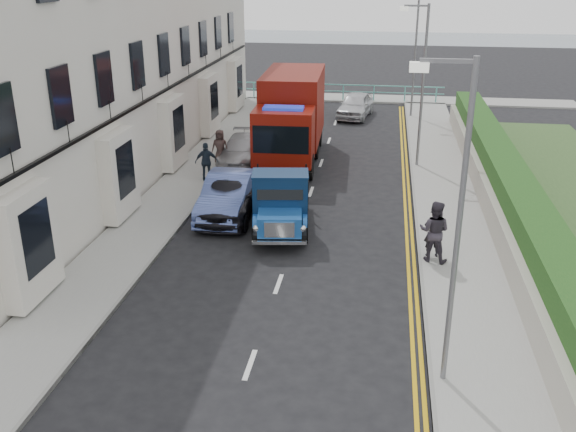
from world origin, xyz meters
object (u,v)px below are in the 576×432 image
Objects in this scene: red_lorry at (291,115)px; lamp_far at (413,48)px; lamp_near at (454,212)px; pedestrian_east_near at (433,232)px; parked_car_front at (230,196)px; lamp_mid at (421,77)px; bedford_lorry at (281,206)px.

lamp_far is at bearing 57.45° from red_lorry.
lamp_near reaches higher than pedestrian_east_near.
lamp_near is 11.72m from parked_car_front.
red_lorry is 11.74m from pedestrian_east_near.
lamp_far reaches higher than parked_car_front.
lamp_near is 17.49m from red_lorry.
lamp_mid is 1.56× the size of parked_car_front.
bedford_lorry is 2.49m from parked_car_front.
lamp_near reaches higher than bedford_lorry.
lamp_far is 11.25m from red_lorry.
lamp_mid is 4.48× the size of pedestrian_east_near.
bedford_lorry is (-4.70, -18.36, -3.00)m from lamp_far.
parked_car_front is at bearing 138.72° from bedford_lorry.
lamp_mid is 10.15m from pedestrian_east_near.
lamp_mid is 10.00m from lamp_far.
red_lorry is 1.68× the size of parked_car_front.
lamp_mid is at bearing -90.00° from lamp_far.
red_lorry reaches higher than parked_car_front.
pedestrian_east_near is (0.22, -19.67, -3.10)m from lamp_far.
lamp_far reaches higher than pedestrian_east_near.
parked_car_front is at bearing -111.74° from lamp_far.
bedford_lorry is at bearing -104.37° from lamp_far.
lamp_near is 1.00× the size of lamp_far.
lamp_far is at bearing -96.33° from pedestrian_east_near.
lamp_near is at bearing 81.00° from pedestrian_east_near.
lamp_near reaches higher than parked_car_front.
parked_car_front is (-6.78, -7.00, -3.23)m from lamp_mid.
lamp_mid is 0.93× the size of red_lorry.
pedestrian_east_near is (4.93, -1.31, -0.10)m from bedford_lorry.
pedestrian_east_near is at bearing -22.51° from parked_car_front.
parked_car_front is at bearing -134.07° from lamp_mid.
lamp_far is 4.48× the size of pedestrian_east_near.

